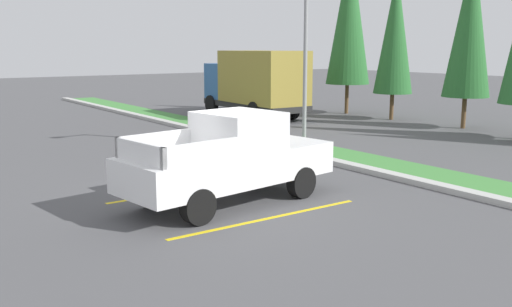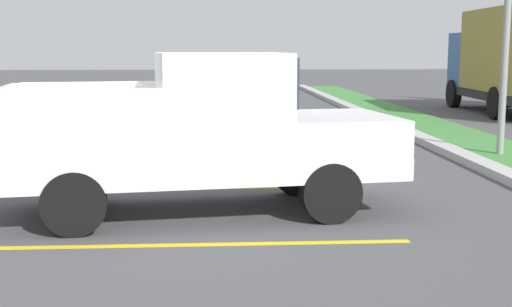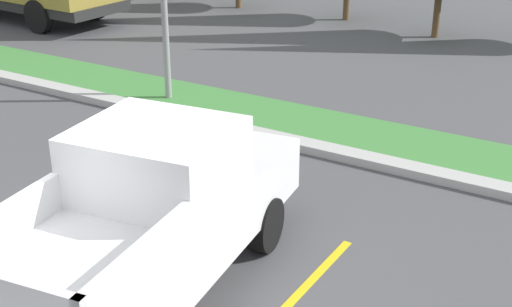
# 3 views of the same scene
# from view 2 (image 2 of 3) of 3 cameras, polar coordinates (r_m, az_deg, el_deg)

# --- Properties ---
(ground_plane) EXTENTS (120.00, 120.00, 0.00)m
(ground_plane) POSITION_cam_2_polar(r_m,az_deg,el_deg) (10.10, -4.44, -3.62)
(ground_plane) COLOR #4C4C4F
(parking_line_near) EXTENTS (0.12, 4.80, 0.01)m
(parking_line_near) POSITION_cam_2_polar(r_m,az_deg,el_deg) (10.71, -4.58, -2.89)
(parking_line_near) COLOR yellow
(parking_line_near) RESTS_ON ground
(parking_line_far) EXTENTS (0.12, 4.80, 0.01)m
(parking_line_far) POSITION_cam_2_polar(r_m,az_deg,el_deg) (7.70, -4.98, -7.54)
(parking_line_far) COLOR yellow
(parking_line_far) RESTS_ON ground
(pickup_truck_main) EXTENTS (2.58, 5.43, 2.10)m
(pickup_truck_main) POSITION_cam_2_polar(r_m,az_deg,el_deg) (9.02, -4.51, 1.59)
(pickup_truck_main) COLOR black
(pickup_truck_main) RESTS_ON ground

